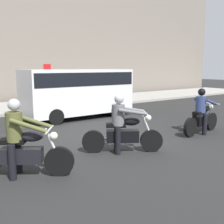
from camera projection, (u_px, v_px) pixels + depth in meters
ground_plane at (105, 138)px, 8.65m from camera, size 80.00×80.00×0.00m
sidewalk_slab at (24, 107)px, 15.02m from camera, size 40.00×4.40×0.14m
building_facade at (1, 8)px, 16.75m from camera, size 40.00×1.40×11.88m
motorcycle_with_rider_gray at (122, 129)px, 7.13m from camera, size 1.89×1.29×1.57m
motorcycle_with_rider_denim_blue at (202, 115)px, 9.18m from camera, size 2.07×0.71×1.57m
motorcycle_with_rider_olive at (21, 145)px, 5.54m from camera, size 1.86×1.32×1.64m
parked_van_white at (78, 90)px, 12.01m from camera, size 4.83×1.96×2.16m
street_sign_post at (48, 79)px, 15.68m from camera, size 0.44×0.08×2.33m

